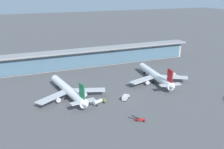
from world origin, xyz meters
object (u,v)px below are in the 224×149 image
Objects in this scene: service_truck_mid_apron_white at (125,97)px; safety_cone_delta at (52,117)px; safety_cone_echo at (42,116)px; airliner_left_stand at (69,90)px; service_truck_near_nose_white at (173,75)px; safety_cone_alpha at (85,108)px; service_truck_by_tail_olive at (99,101)px; airliner_centre_stand at (156,76)px; service_truck_under_wing_red at (140,119)px; safety_cone_bravo at (64,112)px; safety_cone_charlie at (53,113)px.

service_truck_mid_apron_white is 9.80× the size of safety_cone_delta.
airliner_left_stand is at bearing 43.42° from safety_cone_echo.
airliner_left_stand is 7.46× the size of service_truck_near_nose_white.
service_truck_near_nose_white is 10.78× the size of safety_cone_alpha.
airliner_centre_stand is at bearing 21.26° from service_truck_by_tail_olive.
service_truck_by_tail_olive is at bearing -158.74° from airliner_centre_stand.
service_truck_mid_apron_white reaches higher than service_truck_under_wing_red.
service_truck_near_nose_white reaches higher than safety_cone_echo.
safety_cone_alpha is 1.00× the size of safety_cone_bravo.
safety_cone_charlie is (-17.30, 0.56, 0.00)m from safety_cone_alpha.
safety_cone_charlie is at bearing 70.77° from safety_cone_delta.
service_truck_by_tail_olive is (-11.60, 26.38, 0.90)m from service_truck_under_wing_red.
service_truck_by_tail_olive reaches higher than safety_cone_delta.
service_truck_near_nose_white is at bearing 16.40° from safety_cone_bravo.
service_truck_under_wing_red is (-37.64, -45.53, -3.92)m from airliner_centre_stand.
airliner_centre_stand is 80.44× the size of safety_cone_echo.
safety_cone_charlie and safety_cone_delta have the same top height.
airliner_centre_stand is at bearing 50.43° from service_truck_under_wing_red.
airliner_left_stand is 1.00× the size of airliner_centre_stand.
service_truck_near_nose_white is 10.78× the size of safety_cone_delta.
safety_cone_charlie is at bearing 169.86° from safety_cone_bravo.
safety_cone_alpha is (-76.17, -25.42, -1.37)m from service_truck_near_nose_white.
service_truck_mid_apron_white reaches higher than safety_cone_alpha.
safety_cone_delta is 1.00× the size of safety_cone_echo.
service_truck_under_wing_red is at bearing -29.03° from safety_cone_echo.
service_truck_near_nose_white reaches higher than service_truck_under_wing_red.
airliner_centre_stand is 59.20m from service_truck_under_wing_red.
service_truck_near_nose_white is 1.10× the size of service_truck_mid_apron_white.
airliner_left_stand is at bearing 103.56° from safety_cone_alpha.
service_truck_near_nose_white and service_truck_mid_apron_white have the same top height.
safety_cone_echo is (-23.21, -0.07, 0.00)m from safety_cone_alpha.
service_truck_by_tail_olive is at bearing 113.74° from service_truck_under_wing_red.
service_truck_under_wing_red is at bearing -49.73° from safety_cone_alpha.
service_truck_mid_apron_white is at bearing 79.61° from service_truck_under_wing_red.
service_truck_mid_apron_white is at bearing 1.94° from safety_cone_echo.
airliner_centre_stand reaches higher than safety_cone_bravo.
airliner_centre_stand reaches higher than service_truck_under_wing_red.
airliner_left_stand is 18.86m from safety_cone_alpha.
service_truck_under_wing_red is at bearing -129.57° from airliner_centre_stand.
safety_cone_bravo is 1.00× the size of safety_cone_charlie.
safety_cone_alpha is (4.30, -17.83, -4.41)m from airliner_left_stand.
safety_cone_delta is (-94.85, -28.82, -1.37)m from service_truck_near_nose_white.
service_truck_under_wing_red is 0.74× the size of service_truck_by_tail_olive.
service_truck_by_tail_olive is at bearing 12.09° from safety_cone_alpha.
airliner_left_stand is at bearing -177.01° from airliner_centre_stand.
airliner_centre_stand is 80.93m from safety_cone_delta.
service_truck_by_tail_olive is at bearing -49.85° from airliner_left_stand.
service_truck_near_nose_white is at bearing 19.29° from service_truck_by_tail_olive.
airliner_left_stand is 6.42× the size of service_truck_by_tail_olive.
airliner_left_stand is at bearing 130.15° from service_truck_by_tail_olive.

